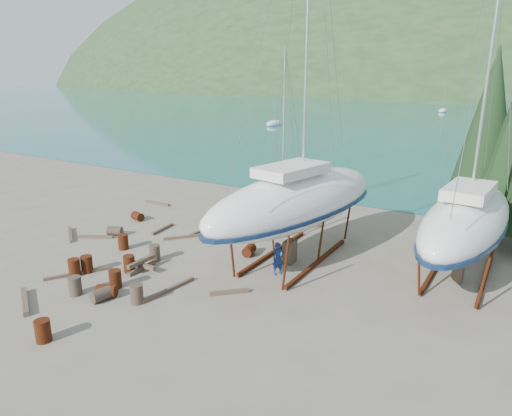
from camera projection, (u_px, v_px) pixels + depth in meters
The scene contains 42 objects.
ground at pixel (213, 266), 24.12m from camera, with size 600.00×600.00×0.00m, color #655F4F.
far_house_left at pixel (356, 89), 208.62m from camera, with size 6.60×5.60×5.60m.
far_house_center at pixel (449, 90), 188.56m from camera, with size 6.60×5.60×5.60m.
cypress_near_right at pixel (512, 146), 26.01m from camera, with size 3.60×3.60×10.00m.
cypress_back_left at pixel (489, 126), 28.15m from camera, with size 4.14×4.14×11.50m.
moored_boat_left at pixel (274, 124), 88.08m from camera, with size 2.00×5.00×6.05m.
moored_boat_far at pixel (443, 111), 117.90m from camera, with size 2.00×5.00×6.05m.
large_sailboat_near at pixel (297, 200), 24.07m from camera, with size 6.29×13.68×20.76m.
large_sailboat_far at pixel (466, 220), 22.01m from camera, with size 4.20×11.75×18.24m.
small_sailboat_shore at pixel (280, 189), 32.35m from camera, with size 4.48×7.51×11.46m.
worker at pixel (278, 259), 22.84m from camera, with size 0.62×0.41×1.70m, color navy.
drum_0 at pixel (74, 267), 22.83m from camera, with size 0.58×0.58×0.88m, color #51200E.
drum_1 at pixel (101, 295), 20.33m from camera, with size 0.58×0.58×0.88m, color #2D2823.
drum_2 at pixel (138, 216), 31.43m from camera, with size 0.58×0.58×0.88m, color #51200E.
drum_5 at pixel (155, 253), 24.64m from camera, with size 0.58×0.58×0.88m, color #2D2823.
drum_6 at pixel (249, 250), 25.43m from camera, with size 0.58×0.58×0.88m, color #51200E.
drum_7 at pixel (43, 331), 17.21m from camera, with size 0.58×0.58×0.88m, color #51200E.
drum_8 at pixel (123, 242), 26.26m from camera, with size 0.58×0.58×0.88m, color #51200E.
drum_9 at pixel (222, 220), 30.64m from camera, with size 0.58×0.58×0.88m, color #2D2823.
drum_10 at pixel (115, 279), 21.54m from camera, with size 0.58×0.58×0.88m, color #51200E.
drum_11 at pixel (254, 224), 29.74m from camera, with size 0.58×0.58×0.88m, color #2D2823.
drum_12 at pixel (107, 291), 20.69m from camera, with size 0.58×0.58×0.88m, color #51200E.
drum_13 at pixel (87, 264), 23.20m from camera, with size 0.58×0.58×0.88m, color #51200E.
drum_14 at pixel (129, 264), 23.24m from camera, with size 0.58×0.58×0.88m, color #51200E.
drum_15 at pixel (115, 231), 28.52m from camera, with size 0.58×0.58×0.88m, color #2D2823.
drum_16 at pixel (75, 286), 20.84m from camera, with size 0.58×0.58×0.88m, color #2D2823.
drum_17 at pixel (137, 294), 20.07m from camera, with size 0.58×0.58×0.88m, color #2D2823.
timber_0 at pixel (270, 198), 36.89m from camera, with size 0.14×2.56×0.14m, color brown.
timber_2 at pixel (157, 203), 35.34m from camera, with size 0.19×2.37×0.19m, color brown.
timber_3 at pixel (77, 274), 22.98m from camera, with size 0.15×3.11×0.15m, color brown.
timber_4 at pixel (163, 229), 29.50m from camera, with size 0.17×2.19×0.17m, color brown.
timber_5 at pixel (169, 290), 21.25m from camera, with size 0.16×3.12×0.16m, color brown.
timber_7 at pixel (229, 292), 21.01m from camera, with size 0.17×1.82×0.17m, color brown.
timber_8 at pixel (244, 222), 30.79m from camera, with size 0.19×2.15×0.19m, color brown.
timber_10 at pixel (203, 230), 29.26m from camera, with size 0.16×2.60×0.16m, color brown.
timber_11 at pixel (186, 237), 28.16m from camera, with size 0.15×2.80×0.15m, color brown.
timber_12 at pixel (96, 237), 28.11m from camera, with size 0.17×2.15×0.17m, color brown.
timber_14 at pixel (70, 234), 28.51m from camera, with size 0.18×2.73×0.18m, color brown.
timber_15 at pixel (227, 206), 34.74m from camera, with size 0.15×2.74×0.15m, color brown.
timber_16 at pixel (25, 301), 20.09m from camera, with size 0.23×2.60×0.23m, color brown.
timber_pile_fore at pixel (141, 265), 23.44m from camera, with size 1.80×1.80×0.60m.
timber_pile_aft at pixel (305, 222), 30.29m from camera, with size 1.80×1.80×0.60m.
Camera 1 is at (13.59, -17.77, 9.79)m, focal length 32.00 mm.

